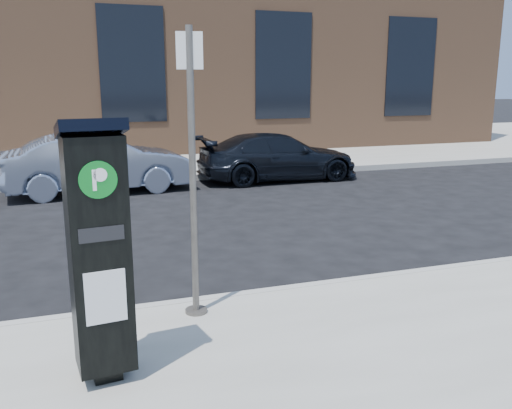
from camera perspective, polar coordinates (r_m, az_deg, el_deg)
name	(u,v)px	position (r m, az deg, el deg)	size (l,w,h in m)	color
ground	(262,302)	(6.35, 0.64, -10.24)	(120.00, 120.00, 0.00)	black
sidewalk_far	(130,151)	(19.75, -13.11, 5.46)	(60.00, 12.00, 0.15)	gray
curb_near	(263,297)	(6.30, 0.71, -9.68)	(60.00, 0.12, 0.16)	#9E9B93
curb_far	(156,180)	(13.88, -10.49, 2.58)	(60.00, 0.12, 0.16)	#9E9B93
building	(116,38)	(22.65, -14.48, 16.62)	(28.00, 10.05, 8.25)	brown
parking_kiosk	(99,251)	(4.33, -16.21, -4.68)	(0.52, 0.47, 2.09)	black
sign_pole	(193,178)	(5.34, -6.67, 2.79)	(0.25, 0.23, 2.85)	#494641
car_silver	(98,163)	(12.82, -16.30, 4.20)	(1.44, 4.13, 1.36)	#818DA4
car_dark	(278,157)	(13.97, 2.33, 5.04)	(1.69, 4.15, 1.20)	black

